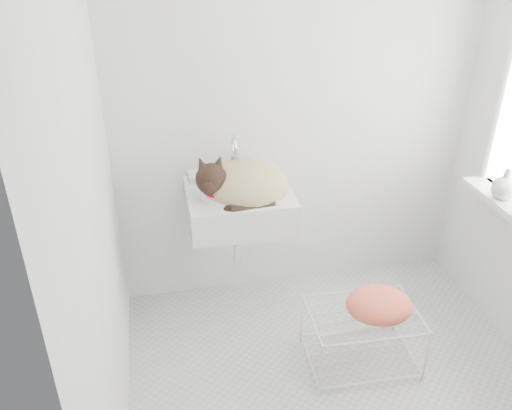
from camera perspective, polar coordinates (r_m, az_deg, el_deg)
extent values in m
cube|color=#B9BABC|center=(3.03, 8.90, -18.74)|extent=(2.20, 2.00, 0.02)
cube|color=white|center=(3.16, 4.48, 10.86)|extent=(2.20, 0.02, 2.50)
cube|color=white|center=(2.13, -17.28, 0.41)|extent=(0.02, 2.00, 2.50)
cube|color=silver|center=(2.99, -1.87, 1.57)|extent=(0.59, 0.51, 0.24)
ellipsoid|color=tan|center=(2.97, -1.27, 2.05)|extent=(0.53, 0.47, 0.24)
sphere|color=black|center=(2.83, -4.60, 3.04)|extent=(0.20, 0.20, 0.17)
torus|color=#B10026|center=(2.85, -4.15, 2.13)|extent=(0.17, 0.17, 0.07)
cube|color=silver|center=(3.08, 11.21, -14.05)|extent=(0.59, 0.42, 0.34)
ellipsoid|color=orange|center=(2.93, 12.97, -11.09)|extent=(0.39, 0.31, 0.15)
imported|color=silver|center=(3.21, 24.91, 0.69)|extent=(0.19, 0.19, 0.18)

